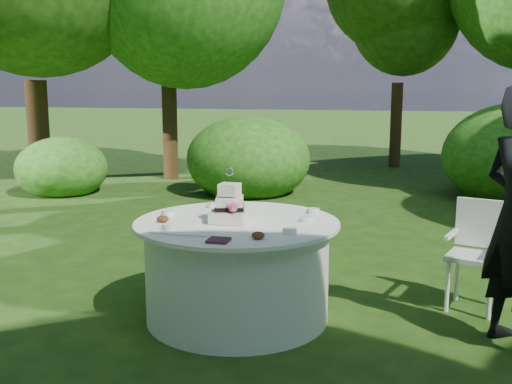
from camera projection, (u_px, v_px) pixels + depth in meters
ground at (237, 317)px, 4.68m from camera, size 80.00×80.00×0.00m
napkins at (219, 240)px, 3.94m from camera, size 0.14×0.14×0.02m
feather_plume at (180, 234)px, 4.13m from camera, size 0.48×0.07×0.01m
table at (237, 269)px, 4.61m from camera, size 1.56×1.56×0.77m
cake at (230, 207)px, 4.48m from camera, size 0.27×0.28×0.41m
chair at (477, 245)px, 4.81m from camera, size 0.50×0.50×0.88m
votives at (243, 217)px, 4.58m from camera, size 1.21×0.93×0.04m
petal_cups at (208, 227)px, 4.25m from camera, size 0.91×0.41×0.05m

